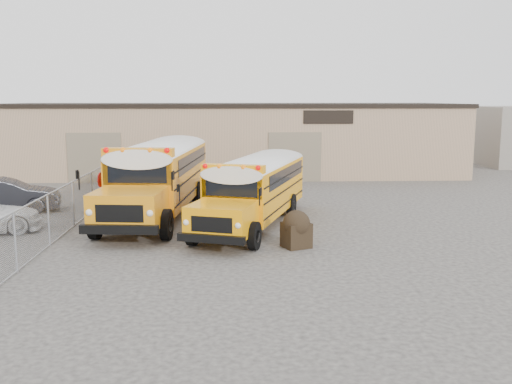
{
  "coord_description": "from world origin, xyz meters",
  "views": [
    {
      "loc": [
        0.31,
        -19.22,
        4.99
      ],
      "look_at": [
        1.12,
        1.41,
        1.6
      ],
      "focal_mm": 40.0,
      "sensor_mm": 36.0,
      "label": 1
    }
  ],
  "objects_px": {
    "car_dark": "(5,196)",
    "school_bus_left": "(186,157)",
    "tarp_bundle": "(296,228)",
    "school_bus_right": "(286,168)"
  },
  "relations": [
    {
      "from": "car_dark",
      "to": "school_bus_left",
      "type": "bearing_deg",
      "value": -64.64
    },
    {
      "from": "tarp_bundle",
      "to": "car_dark",
      "type": "height_order",
      "value": "car_dark"
    },
    {
      "from": "school_bus_left",
      "to": "tarp_bundle",
      "type": "height_order",
      "value": "school_bus_left"
    },
    {
      "from": "tarp_bundle",
      "to": "car_dark",
      "type": "relative_size",
      "value": 0.28
    },
    {
      "from": "school_bus_left",
      "to": "tarp_bundle",
      "type": "relative_size",
      "value": 8.74
    },
    {
      "from": "school_bus_right",
      "to": "car_dark",
      "type": "bearing_deg",
      "value": -168.2
    },
    {
      "from": "school_bus_right",
      "to": "tarp_bundle",
      "type": "height_order",
      "value": "school_bus_right"
    },
    {
      "from": "tarp_bundle",
      "to": "car_dark",
      "type": "bearing_deg",
      "value": 151.98
    },
    {
      "from": "school_bus_right",
      "to": "tarp_bundle",
      "type": "distance_m",
      "value": 9.21
    },
    {
      "from": "school_bus_right",
      "to": "car_dark",
      "type": "height_order",
      "value": "school_bus_right"
    }
  ]
}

